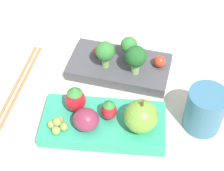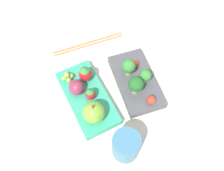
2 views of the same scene
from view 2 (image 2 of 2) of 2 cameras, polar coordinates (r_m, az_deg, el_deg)
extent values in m
plane|color=beige|center=(0.66, -0.37, -0.54)|extent=(4.00, 4.00, 0.00)
cube|color=#4C4C51|center=(0.66, 5.45, 0.95)|extent=(0.19, 0.11, 0.02)
cube|color=#33A87F|center=(0.64, -5.65, -2.78)|extent=(0.21, 0.12, 0.02)
cylinder|color=#93B770|center=(0.62, 5.29, -0.91)|extent=(0.01, 0.01, 0.02)
sphere|color=#236028|center=(0.60, 5.50, 0.34)|extent=(0.04, 0.04, 0.04)
cylinder|color=#93B770|center=(0.64, 7.43, 1.30)|extent=(0.01, 0.01, 0.02)
sphere|color=#388438|center=(0.62, 7.66, 2.34)|extent=(0.03, 0.03, 0.03)
cylinder|color=#93B770|center=(0.65, 3.73, 3.20)|extent=(0.01, 0.01, 0.02)
sphere|color=#388438|center=(0.63, 3.86, 4.45)|extent=(0.03, 0.03, 0.03)
sphere|color=red|center=(0.66, 5.18, 5.05)|extent=(0.02, 0.02, 0.02)
sphere|color=red|center=(0.61, 8.92, -3.26)|extent=(0.02, 0.02, 0.02)
sphere|color=#70A838|center=(0.58, -4.19, -6.14)|extent=(0.05, 0.05, 0.05)
cylinder|color=brown|center=(0.55, -4.39, -4.90)|extent=(0.00, 0.00, 0.01)
ellipsoid|color=red|center=(0.61, -4.96, -2.04)|extent=(0.03, 0.03, 0.03)
cone|color=#388438|center=(0.59, -5.09, -1.21)|extent=(0.02, 0.02, 0.01)
ellipsoid|color=red|center=(0.63, -6.10, 2.55)|extent=(0.03, 0.03, 0.04)
cone|color=#388438|center=(0.61, -6.30, 3.73)|extent=(0.02, 0.02, 0.01)
ellipsoid|color=#892D47|center=(0.62, -8.13, -0.38)|extent=(0.04, 0.04, 0.04)
sphere|color=#8EA84C|center=(0.65, -9.85, 1.23)|extent=(0.01, 0.01, 0.01)
sphere|color=#8EA84C|center=(0.65, -9.29, 2.17)|extent=(0.01, 0.01, 0.01)
sphere|color=#8EA84C|center=(0.66, -10.32, 2.56)|extent=(0.01, 0.01, 0.01)
sphere|color=#8EA84C|center=(0.65, -10.88, 1.63)|extent=(0.01, 0.01, 0.01)
sphere|color=#8EA84C|center=(0.65, -10.22, 2.36)|extent=(0.01, 0.01, 0.01)
cylinder|color=teal|center=(0.56, 3.23, -13.57)|extent=(0.06, 0.06, 0.07)
cylinder|color=#A37547|center=(0.74, -5.37, 9.24)|extent=(0.01, 0.21, 0.01)
cylinder|color=#A37547|center=(0.74, -5.61, 9.80)|extent=(0.01, 0.21, 0.01)
camera|label=1|loc=(0.37, -73.97, 4.29)|focal=60.00mm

